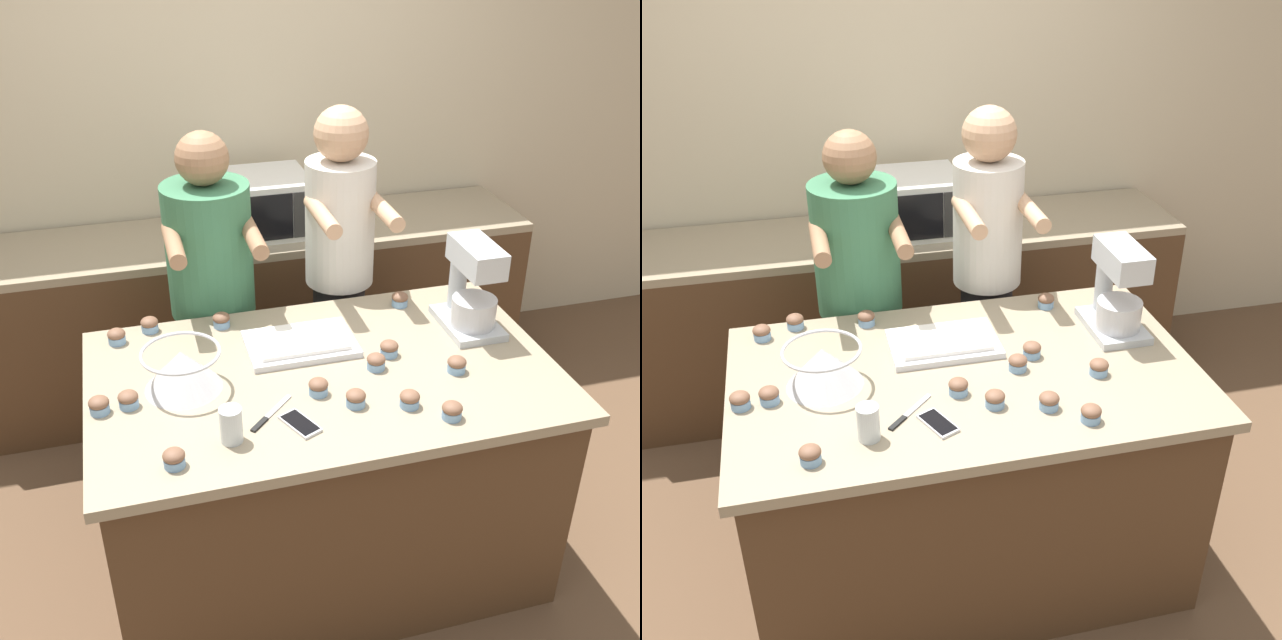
# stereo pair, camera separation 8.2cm
# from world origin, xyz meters

# --- Properties ---
(ground_plane) EXTENTS (16.00, 16.00, 0.00)m
(ground_plane) POSITION_xyz_m (0.00, 0.00, 0.00)
(ground_plane) COLOR brown
(back_wall) EXTENTS (10.00, 0.06, 2.70)m
(back_wall) POSITION_xyz_m (0.00, 1.66, 1.35)
(back_wall) COLOR beige
(back_wall) RESTS_ON ground_plane
(island_counter) EXTENTS (1.64, 1.00, 0.90)m
(island_counter) POSITION_xyz_m (0.00, 0.00, 0.45)
(island_counter) COLOR #4C331E
(island_counter) RESTS_ON ground_plane
(back_counter) EXTENTS (2.80, 0.60, 0.90)m
(back_counter) POSITION_xyz_m (0.00, 1.31, 0.45)
(back_counter) COLOR #4C331E
(back_counter) RESTS_ON ground_plane
(person_left) EXTENTS (0.36, 0.52, 1.60)m
(person_left) POSITION_xyz_m (-0.29, 0.68, 0.83)
(person_left) COLOR brown
(person_left) RESTS_ON ground_plane
(person_right) EXTENTS (0.31, 0.49, 1.66)m
(person_right) POSITION_xyz_m (0.26, 0.68, 0.89)
(person_right) COLOR #232328
(person_right) RESTS_ON ground_plane
(stand_mixer) EXTENTS (0.20, 0.30, 0.36)m
(stand_mixer) POSITION_xyz_m (0.62, 0.15, 1.06)
(stand_mixer) COLOR #B2B7BC
(stand_mixer) RESTS_ON island_counter
(mixing_bowl) EXTENTS (0.27, 0.27, 0.15)m
(mixing_bowl) POSITION_xyz_m (-0.49, 0.03, 0.98)
(mixing_bowl) COLOR #BCBCC1
(mixing_bowl) RESTS_ON island_counter
(baking_tray) EXTENTS (0.40, 0.27, 0.04)m
(baking_tray) POSITION_xyz_m (-0.04, 0.18, 0.92)
(baking_tray) COLOR silver
(baking_tray) RESTS_ON island_counter
(microwave_oven) EXTENTS (0.46, 0.41, 0.28)m
(microwave_oven) POSITION_xyz_m (0.05, 1.31, 1.04)
(microwave_oven) COLOR silver
(microwave_oven) RESTS_ON back_counter
(cell_phone) EXTENTS (0.12, 0.16, 0.01)m
(cell_phone) POSITION_xyz_m (-0.16, -0.28, 0.91)
(cell_phone) COLOR silver
(cell_phone) RESTS_ON island_counter
(drinking_glass) EXTENTS (0.07, 0.07, 0.12)m
(drinking_glass) POSITION_xyz_m (-0.38, -0.29, 0.96)
(drinking_glass) COLOR silver
(drinking_glass) RESTS_ON island_counter
(knife) EXTENTS (0.17, 0.17, 0.01)m
(knife) POSITION_xyz_m (-0.24, -0.21, 0.91)
(knife) COLOR #BCBCC1
(knife) RESTS_ON island_counter
(cupcake_0) EXTENTS (0.07, 0.07, 0.06)m
(cupcake_0) POSITION_xyz_m (-0.69, 0.39, 0.93)
(cupcake_0) COLOR #759EC6
(cupcake_0) RESTS_ON island_counter
(cupcake_1) EXTENTS (0.07, 0.07, 0.06)m
(cupcake_1) POSITION_xyz_m (0.18, -0.03, 0.93)
(cupcake_1) COLOR #759EC6
(cupcake_1) RESTS_ON island_counter
(cupcake_2) EXTENTS (0.07, 0.07, 0.06)m
(cupcake_2) POSITION_xyz_m (-0.57, 0.45, 0.93)
(cupcake_2) COLOR #759EC6
(cupcake_2) RESTS_ON island_counter
(cupcake_3) EXTENTS (0.07, 0.07, 0.06)m
(cupcake_3) POSITION_xyz_m (-0.67, -0.03, 0.93)
(cupcake_3) COLOR #759EC6
(cupcake_3) RESTS_ON island_counter
(cupcake_4) EXTENTS (0.07, 0.07, 0.06)m
(cupcake_4) POSITION_xyz_m (0.05, -0.22, 0.93)
(cupcake_4) COLOR #759EC6
(cupcake_4) RESTS_ON island_counter
(cupcake_5) EXTENTS (0.07, 0.07, 0.06)m
(cupcake_5) POSITION_xyz_m (0.26, 0.04, 0.93)
(cupcake_5) COLOR #759EC6
(cupcake_5) RESTS_ON island_counter
(cupcake_6) EXTENTS (0.07, 0.07, 0.06)m
(cupcake_6) POSITION_xyz_m (0.43, 0.38, 0.93)
(cupcake_6) COLOR #759EC6
(cupcake_6) RESTS_ON island_counter
(cupcake_7) EXTENTS (0.07, 0.07, 0.06)m
(cupcake_7) POSITION_xyz_m (0.45, -0.13, 0.93)
(cupcake_7) COLOR #759EC6
(cupcake_7) RESTS_ON island_counter
(cupcake_8) EXTENTS (0.07, 0.07, 0.06)m
(cupcake_8) POSITION_xyz_m (-0.56, -0.37, 0.93)
(cupcake_8) COLOR #759EC6
(cupcake_8) RESTS_ON island_counter
(cupcake_9) EXTENTS (0.07, 0.07, 0.06)m
(cupcake_9) POSITION_xyz_m (0.32, -0.37, 0.93)
(cupcake_9) COLOR #759EC6
(cupcake_9) RESTS_ON island_counter
(cupcake_10) EXTENTS (0.07, 0.07, 0.06)m
(cupcake_10) POSITION_xyz_m (-0.30, 0.41, 0.93)
(cupcake_10) COLOR #759EC6
(cupcake_10) RESTS_ON island_counter
(cupcake_11) EXTENTS (0.07, 0.07, 0.06)m
(cupcake_11) POSITION_xyz_m (-0.06, -0.13, 0.93)
(cupcake_11) COLOR #759EC6
(cupcake_11) RESTS_ON island_counter
(cupcake_12) EXTENTS (0.07, 0.07, 0.06)m
(cupcake_12) POSITION_xyz_m (-0.77, -0.04, 0.93)
(cupcake_12) COLOR #759EC6
(cupcake_12) RESTS_ON island_counter
(cupcake_13) EXTENTS (0.07, 0.07, 0.06)m
(cupcake_13) POSITION_xyz_m (0.21, -0.28, 0.93)
(cupcake_13) COLOR #759EC6
(cupcake_13) RESTS_ON island_counter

